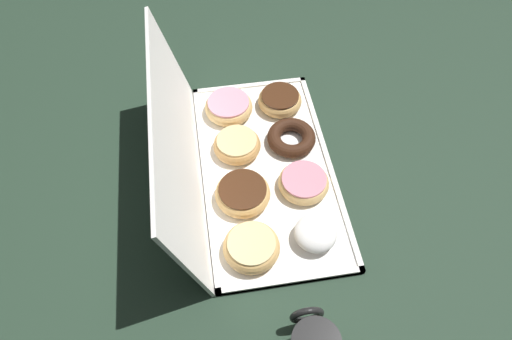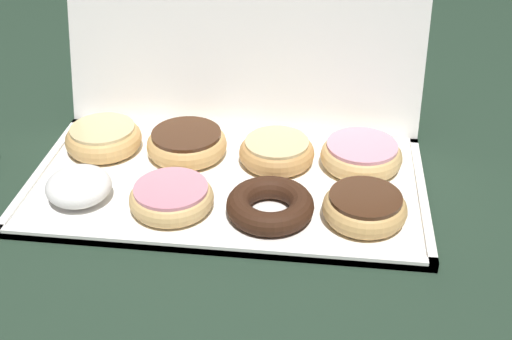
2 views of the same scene
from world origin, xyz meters
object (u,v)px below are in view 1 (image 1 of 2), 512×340
object	(u,v)px
donut_box	(267,170)
pink_frosted_donut_1	(304,182)
chocolate_frosted_donut_3	(280,100)
chocolate_frosted_donut_5	(243,193)
powdered_filled_donut_0	(316,233)
chocolate_cake_ring_donut_2	(291,138)
glazed_ring_donut_6	(237,145)
pink_frosted_donut_7	(229,107)
glazed_ring_donut_4	(251,247)

from	to	relation	value
donut_box	pink_frosted_donut_1	size ratio (longest dim) A/B	4.93
chocolate_frosted_donut_3	chocolate_frosted_donut_5	xyz separation A→B (m)	(-0.26, 0.13, 0.00)
powdered_filled_donut_0	chocolate_frosted_donut_5	xyz separation A→B (m)	(0.12, 0.13, -0.00)
donut_box	powdered_filled_donut_0	bearing A→B (deg)	-160.88
chocolate_cake_ring_donut_2	glazed_ring_donut_6	xyz separation A→B (m)	(-0.00, 0.13, 0.00)
chocolate_cake_ring_donut_2	glazed_ring_donut_6	bearing A→B (deg)	91.57
donut_box	pink_frosted_donut_7	size ratio (longest dim) A/B	4.67
pink_frosted_donut_1	glazed_ring_donut_6	bearing A→B (deg)	45.77
pink_frosted_donut_1	chocolate_cake_ring_donut_2	world-z (taller)	pink_frosted_donut_1
donut_box	glazed_ring_donut_4	bearing A→B (deg)	161.34
glazed_ring_donut_6	chocolate_frosted_donut_5	bearing A→B (deg)	177.58
glazed_ring_donut_4	chocolate_frosted_donut_3	bearing A→B (deg)	-18.74
glazed_ring_donut_6	chocolate_cake_ring_donut_2	bearing A→B (deg)	-88.43
pink_frosted_donut_7	chocolate_frosted_donut_5	bearing A→B (deg)	179.65
glazed_ring_donut_6	glazed_ring_donut_4	bearing A→B (deg)	178.64
chocolate_frosted_donut_5	glazed_ring_donut_6	bearing A→B (deg)	-2.42
chocolate_cake_ring_donut_2	glazed_ring_donut_4	bearing A→B (deg)	152.91
donut_box	chocolate_cake_ring_donut_2	bearing A→B (deg)	-45.35
powdered_filled_donut_0	glazed_ring_donut_6	distance (m)	0.29
donut_box	chocolate_frosted_donut_5	xyz separation A→B (m)	(-0.07, 0.07, 0.03)
donut_box	pink_frosted_donut_1	bearing A→B (deg)	-131.57
chocolate_frosted_donut_3	pink_frosted_donut_7	size ratio (longest dim) A/B	0.92
powdered_filled_donut_0	pink_frosted_donut_1	distance (m)	0.13
donut_box	glazed_ring_donut_6	distance (m)	0.09
chocolate_cake_ring_donut_2	pink_frosted_donut_7	xyz separation A→B (m)	(0.12, 0.14, 0.00)
powdered_filled_donut_0	chocolate_frosted_donut_5	size ratio (longest dim) A/B	0.73
pink_frosted_donut_1	glazed_ring_donut_4	distance (m)	0.20
pink_frosted_donut_7	pink_frosted_donut_1	bearing A→B (deg)	-151.67
chocolate_frosted_donut_5	chocolate_cake_ring_donut_2	bearing A→B (deg)	-44.44
chocolate_frosted_donut_3	donut_box	bearing A→B (deg)	161.18
chocolate_frosted_donut_5	chocolate_frosted_donut_3	bearing A→B (deg)	-26.77
powdered_filled_donut_0	glazed_ring_donut_6	size ratio (longest dim) A/B	0.79
pink_frosted_donut_7	glazed_ring_donut_4	bearing A→B (deg)	179.69
chocolate_frosted_donut_3	pink_frosted_donut_1	bearing A→B (deg)	-178.86
powdered_filled_donut_0	chocolate_frosted_donut_3	distance (m)	0.39
powdered_filled_donut_0	donut_box	bearing A→B (deg)	19.12
chocolate_cake_ring_donut_2	glazed_ring_donut_4	distance (m)	0.31
chocolate_cake_ring_donut_2	pink_frosted_donut_7	bearing A→B (deg)	48.45
pink_frosted_donut_1	powdered_filled_donut_0	bearing A→B (deg)	178.14
donut_box	pink_frosted_donut_7	world-z (taller)	pink_frosted_donut_7
pink_frosted_donut_1	glazed_ring_donut_4	world-z (taller)	glazed_ring_donut_4
glazed_ring_donut_6	chocolate_frosted_donut_3	bearing A→B (deg)	-45.11
glazed_ring_donut_6	pink_frosted_donut_7	size ratio (longest dim) A/B	0.93
pink_frosted_donut_1	pink_frosted_donut_7	xyz separation A→B (m)	(0.25, 0.14, 0.00)
glazed_ring_donut_4	glazed_ring_donut_6	size ratio (longest dim) A/B	1.04
chocolate_cake_ring_donut_2	glazed_ring_donut_6	distance (m)	0.13
chocolate_cake_ring_donut_2	chocolate_frosted_donut_5	size ratio (longest dim) A/B	0.96
pink_frosted_donut_1	pink_frosted_donut_7	size ratio (longest dim) A/B	0.95
chocolate_cake_ring_donut_2	pink_frosted_donut_7	world-z (taller)	pink_frosted_donut_7
chocolate_frosted_donut_3	glazed_ring_donut_6	bearing A→B (deg)	134.89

